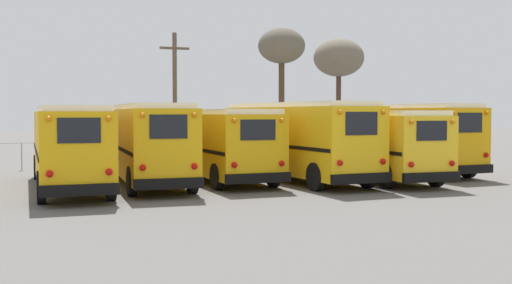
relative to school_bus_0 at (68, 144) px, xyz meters
name	(u,v)px	position (x,y,z in m)	size (l,w,h in m)	color
ground_plane	(254,179)	(7.89, 0.83, -1.73)	(160.00, 160.00, 0.00)	#5B5956
school_bus_0	(68,144)	(0.00, 0.00, 0.00)	(2.60, 10.91, 3.16)	#EAAA0F
school_bus_1	(146,140)	(3.15, 0.89, 0.05)	(2.90, 11.03, 3.26)	#EAAA0F
school_bus_2	(217,141)	(6.31, 1.20, -0.06)	(2.72, 10.01, 3.06)	#EAAA0F
school_bus_3	(295,138)	(9.47, -0.12, 0.10)	(3.06, 10.63, 3.36)	yellow
school_bus_4	(362,141)	(12.62, -0.37, -0.08)	(2.76, 10.99, 3.00)	yellow
school_bus_5	(400,135)	(15.78, 1.43, 0.07)	(2.88, 10.04, 3.33)	#E5A00C
utility_pole	(175,94)	(7.13, 12.38, 2.31)	(1.80, 0.26, 7.71)	brown
bare_tree_0	(282,48)	(14.12, 12.43, 5.30)	(3.02, 3.02, 8.33)	#473323
bare_tree_1	(339,59)	(19.62, 15.06, 5.01)	(3.58, 3.58, 8.17)	#473323
fence_line	(204,148)	(7.89, 8.81, -0.75)	(23.84, 0.06, 1.42)	#939399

